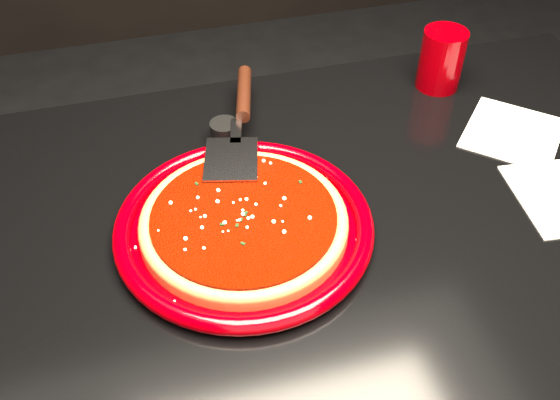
# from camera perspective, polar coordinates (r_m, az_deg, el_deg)

# --- Properties ---
(table) EXTENTS (1.20, 0.80, 0.75)m
(table) POSITION_cam_1_polar(r_m,az_deg,el_deg) (1.19, 4.27, -14.69)
(table) COLOR black
(table) RESTS_ON floor
(plate) EXTENTS (0.40, 0.40, 0.03)m
(plate) POSITION_cam_1_polar(r_m,az_deg,el_deg) (0.87, -3.30, -2.36)
(plate) COLOR #820004
(plate) RESTS_ON table
(pizza_crust) EXTENTS (0.32, 0.32, 0.01)m
(pizza_crust) POSITION_cam_1_polar(r_m,az_deg,el_deg) (0.86, -3.31, -2.17)
(pizza_crust) COLOR #915E31
(pizza_crust) RESTS_ON plate
(pizza_crust_rim) EXTENTS (0.32, 0.32, 0.02)m
(pizza_crust_rim) POSITION_cam_1_polar(r_m,az_deg,el_deg) (0.86, -3.33, -1.83)
(pizza_crust_rim) COLOR #915E31
(pizza_crust_rim) RESTS_ON plate
(pizza_sauce) EXTENTS (0.29, 0.29, 0.01)m
(pizza_sauce) POSITION_cam_1_polar(r_m,az_deg,el_deg) (0.86, -3.34, -1.59)
(pizza_sauce) COLOR #720C00
(pizza_sauce) RESTS_ON plate
(parmesan_dusting) EXTENTS (0.25, 0.25, 0.01)m
(parmesan_dusting) POSITION_cam_1_polar(r_m,az_deg,el_deg) (0.85, -3.36, -1.25)
(parmesan_dusting) COLOR #FAF1C7
(parmesan_dusting) RESTS_ON plate
(basil_flecks) EXTENTS (0.23, 0.23, 0.00)m
(basil_flecks) POSITION_cam_1_polar(r_m,az_deg,el_deg) (0.85, -3.36, -1.30)
(basil_flecks) COLOR black
(basil_flecks) RESTS_ON plate
(pizza_server) EXTENTS (0.17, 0.35, 0.03)m
(pizza_server) POSITION_cam_1_polar(r_m,az_deg,el_deg) (1.00, -3.73, 7.21)
(pizza_server) COLOR #B5B7BC
(pizza_server) RESTS_ON plate
(cup) EXTENTS (0.10, 0.10, 0.11)m
(cup) POSITION_cam_1_polar(r_m,az_deg,el_deg) (1.17, 14.54, 12.33)
(cup) COLOR #870004
(cup) RESTS_ON table
(napkin_b) EXTENTS (0.21, 0.21, 0.00)m
(napkin_b) POSITION_cam_1_polar(r_m,az_deg,el_deg) (1.11, 20.51, 5.77)
(napkin_b) COLOR silver
(napkin_b) RESTS_ON table
(ramekin) EXTENTS (0.06, 0.06, 0.04)m
(ramekin) POSITION_cam_1_polar(r_m,az_deg,el_deg) (1.02, -5.09, 6.21)
(ramekin) COLOR black
(ramekin) RESTS_ON table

